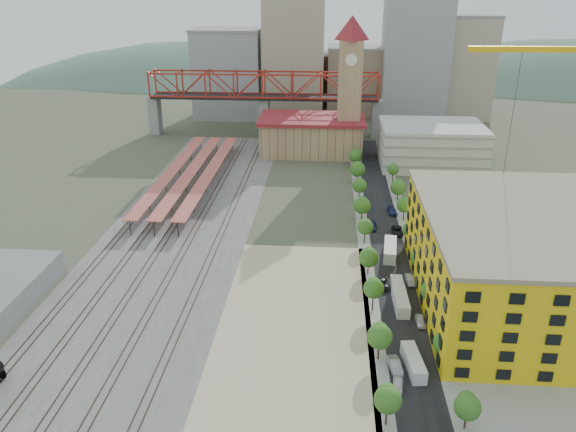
# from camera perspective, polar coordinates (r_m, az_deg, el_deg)

# --- Properties ---
(ground) EXTENTS (400.00, 400.00, 0.00)m
(ground) POSITION_cam_1_polar(r_m,az_deg,el_deg) (131.71, 3.29, -3.58)
(ground) COLOR #474C38
(ground) RESTS_ON ground
(ballast_strip) EXTENTS (36.00, 165.00, 0.06)m
(ballast_strip) POSITION_cam_1_polar(r_m,az_deg,el_deg) (152.20, -10.24, -0.15)
(ballast_strip) COLOR #605E59
(ballast_strip) RESTS_ON ground
(dirt_lot) EXTENTS (28.00, 67.00, 0.06)m
(dirt_lot) POSITION_cam_1_polar(r_m,az_deg,el_deg) (104.52, 0.68, -11.17)
(dirt_lot) COLOR tan
(dirt_lot) RESTS_ON ground
(street_asphalt) EXTENTS (12.00, 170.00, 0.06)m
(street_asphalt) POSITION_cam_1_polar(r_m,az_deg,el_deg) (146.04, 9.71, -1.13)
(street_asphalt) COLOR black
(street_asphalt) RESTS_ON ground
(sidewalk_west) EXTENTS (3.00, 170.00, 0.04)m
(sidewalk_west) POSITION_cam_1_polar(r_m,az_deg,el_deg) (145.59, 7.55, -1.07)
(sidewalk_west) COLOR gray
(sidewalk_west) RESTS_ON ground
(sidewalk_east) EXTENTS (3.00, 170.00, 0.04)m
(sidewalk_east) POSITION_cam_1_polar(r_m,az_deg,el_deg) (146.70, 11.84, -1.19)
(sidewalk_east) COLOR gray
(sidewalk_east) RESTS_ON ground
(construction_pad) EXTENTS (50.00, 90.00, 0.06)m
(construction_pad) POSITION_cam_1_polar(r_m,az_deg,el_deg) (122.22, 24.90, -8.10)
(construction_pad) COLOR gray
(construction_pad) RESTS_ON ground
(rail_tracks) EXTENTS (26.56, 160.00, 0.18)m
(rail_tracks) POSITION_cam_1_polar(r_m,az_deg,el_deg) (152.61, -10.90, -0.09)
(rail_tracks) COLOR #382B23
(rail_tracks) RESTS_ON ground
(platform_canopies) EXTENTS (16.00, 80.00, 4.12)m
(platform_canopies) POSITION_cam_1_polar(r_m,az_deg,el_deg) (176.99, -9.79, 4.54)
(platform_canopies) COLOR #C86A4D
(platform_canopies) RESTS_ON ground
(station_hall) EXTENTS (38.00, 24.00, 13.10)m
(station_hall) POSITION_cam_1_polar(r_m,az_deg,el_deg) (206.72, 2.42, 8.27)
(station_hall) COLOR tan
(station_hall) RESTS_ON ground
(clock_tower) EXTENTS (12.00, 12.00, 52.00)m
(clock_tower) POSITION_cam_1_polar(r_m,az_deg,el_deg) (200.37, 6.34, 14.12)
(clock_tower) COLOR tan
(clock_tower) RESTS_ON ground
(parking_garage) EXTENTS (34.00, 26.00, 14.00)m
(parking_garage) POSITION_cam_1_polar(r_m,az_deg,el_deg) (198.03, 14.33, 7.03)
(parking_garage) COLOR silver
(parking_garage) RESTS_ON ground
(truss_bridge) EXTENTS (94.00, 9.60, 25.60)m
(truss_bridge) POSITION_cam_1_polar(r_m,az_deg,el_deg) (228.04, -2.47, 12.78)
(truss_bridge) COLOR gray
(truss_bridge) RESTS_ON ground
(construction_building) EXTENTS (44.60, 50.60, 18.80)m
(construction_building) POSITION_cam_1_polar(r_m,az_deg,el_deg) (116.95, 24.27, -4.16)
(construction_building) COLOR yellow
(construction_building) RESTS_ON ground
(street_trees) EXTENTS (15.40, 124.40, 8.00)m
(street_trees) POSITION_cam_1_polar(r_m,az_deg,el_deg) (137.00, 10.05, -2.83)
(street_trees) COLOR #35611D
(street_trees) RESTS_ON ground
(skyline) EXTENTS (133.00, 46.00, 60.00)m
(skyline) POSITION_cam_1_polar(r_m,az_deg,el_deg) (262.86, 5.77, 14.89)
(skyline) COLOR #9EA0A3
(skyline) RESTS_ON ground
(distant_hills) EXTENTS (647.00, 264.00, 227.00)m
(distant_hills) POSITION_cam_1_polar(r_m,az_deg,el_deg) (404.83, 10.25, 2.48)
(distant_hills) COLOR #4C6B59
(distant_hills) RESTS_ON ground
(site_trailer_a) EXTENTS (3.35, 9.00, 2.41)m
(site_trailer_a) POSITION_cam_1_polar(r_m,az_deg,el_deg) (96.28, 12.62, -14.32)
(site_trailer_a) COLOR silver
(site_trailer_a) RESTS_ON ground
(site_trailer_b) EXTENTS (2.65, 9.43, 2.57)m
(site_trailer_b) POSITION_cam_1_polar(r_m,az_deg,el_deg) (111.71, 11.37, -8.47)
(site_trailer_b) COLOR silver
(site_trailer_b) RESTS_ON ground
(site_trailer_c) EXTENTS (2.36, 8.76, 2.39)m
(site_trailer_c) POSITION_cam_1_polar(r_m,az_deg,el_deg) (115.48, 11.13, -7.39)
(site_trailer_c) COLOR silver
(site_trailer_c) RESTS_ON ground
(site_trailer_d) EXTENTS (3.89, 10.65, 2.85)m
(site_trailer_d) POSITION_cam_1_polar(r_m,az_deg,el_deg) (130.97, 10.32, -3.41)
(site_trailer_d) COLOR silver
(site_trailer_d) RESTS_ON ground
(car_0) EXTENTS (2.28, 4.30, 1.39)m
(car_0) POSITION_cam_1_polar(r_m,az_deg,el_deg) (92.19, 11.10, -16.48)
(car_0) COLOR silver
(car_0) RESTS_ON ground
(car_1) EXTENTS (2.48, 5.05, 1.59)m
(car_1) POSITION_cam_1_polar(r_m,az_deg,el_deg) (95.73, 10.80, -14.69)
(car_1) COLOR #95959A
(car_1) RESTS_ON ground
(car_2) EXTENTS (2.64, 5.34, 1.46)m
(car_2) POSITION_cam_1_polar(r_m,az_deg,el_deg) (118.07, 9.50, -6.80)
(car_2) COLOR black
(car_2) RESTS_ON ground
(car_3) EXTENTS (2.55, 5.02, 1.40)m
(car_3) POSITION_cam_1_polar(r_m,az_deg,el_deg) (144.20, 8.58, -1.08)
(car_3) COLOR navy
(car_3) RESTS_ON ground
(car_4) EXTENTS (1.68, 4.05, 1.37)m
(car_4) POSITION_cam_1_polar(r_m,az_deg,el_deg) (107.53, 13.30, -10.38)
(car_4) COLOR white
(car_4) RESTS_ON ground
(car_5) EXTENTS (1.82, 4.68, 1.52)m
(car_5) POSITION_cam_1_polar(r_m,az_deg,el_deg) (120.48, 12.28, -6.38)
(car_5) COLOR #A1A2A7
(car_5) RESTS_ON ground
(car_6) EXTENTS (2.62, 5.59, 1.55)m
(car_6) POSITION_cam_1_polar(r_m,az_deg,el_deg) (142.61, 11.05, -1.50)
(car_6) COLOR black
(car_6) RESTS_ON ground
(car_7) EXTENTS (2.57, 5.40, 1.52)m
(car_7) POSITION_cam_1_polar(r_m,az_deg,el_deg) (154.70, 10.54, 0.50)
(car_7) COLOR #1A274C
(car_7) RESTS_ON ground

